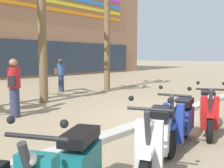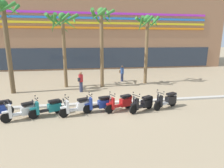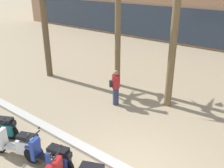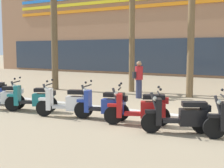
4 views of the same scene
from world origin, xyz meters
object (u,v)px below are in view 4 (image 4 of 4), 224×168
Objects in this scene: scooter_teal_mid_front at (35,99)px; scooter_black_mid_rear at (182,116)px; scooter_red_mid_centre at (143,109)px; pedestrian_strolling_near_curb at (139,79)px; scooter_white_last_in_row at (69,102)px; scooter_white_gap_after_mid at (4,97)px; scooter_blue_far_back at (105,105)px.

scooter_black_mid_rear is at bearing -1.80° from scooter_teal_mid_front.
scooter_teal_mid_front is 1.02× the size of scooter_black_mid_rear.
scooter_red_mid_centre is 5.01m from pedestrian_strolling_near_curb.
scooter_white_last_in_row is at bearing -175.27° from scooter_red_mid_centre.
scooter_red_mid_centre is at bearing 1.44° from scooter_teal_mid_front.
scooter_white_gap_after_mid is 2.80m from scooter_white_last_in_row.
scooter_white_last_in_row is 1.23m from scooter_blue_far_back.
scooter_white_last_in_row is at bearing -91.85° from pedestrian_strolling_near_curb.
scooter_blue_far_back and scooter_black_mid_rear have the same top height.
scooter_blue_far_back is at bearing 178.36° from scooter_red_mid_centre.
pedestrian_strolling_near_curb is at bearing 58.35° from scooter_white_gap_after_mid.
scooter_teal_mid_front is at bearing -178.56° from scooter_red_mid_centre.
pedestrian_strolling_near_curb is at bearing 88.15° from scooter_white_last_in_row.
scooter_blue_far_back is at bearing -76.54° from pedestrian_strolling_near_curb.
scooter_white_gap_after_mid is 5.64m from pedestrian_strolling_near_curb.
scooter_white_last_in_row is 1.05× the size of scooter_black_mid_rear.
scooter_white_last_in_row is 1.02× the size of scooter_blue_far_back.
scooter_red_mid_centre is (1.25, -0.04, 0.01)m from scooter_blue_far_back.
scooter_teal_mid_front and scooter_white_last_in_row have the same top height.
scooter_white_gap_after_mid is 0.94× the size of scooter_blue_far_back.
scooter_blue_far_back and scooter_red_mid_centre have the same top height.
pedestrian_strolling_near_curb is at bearing 117.40° from scooter_red_mid_centre.
scooter_white_last_in_row is 0.99× the size of scooter_red_mid_centre.
scooter_blue_far_back is at bearing 173.07° from scooter_black_mid_rear.
scooter_teal_mid_front and scooter_black_mid_rear have the same top height.
scooter_blue_far_back is (4.00, 0.39, 0.01)m from scooter_white_gap_after_mid.
scooter_teal_mid_front and scooter_blue_far_back have the same top height.
scooter_red_mid_centre reaches higher than scooter_white_gap_after_mid.
scooter_teal_mid_front is (1.26, 0.25, -0.00)m from scooter_white_gap_after_mid.
scooter_teal_mid_front is at bearing 176.21° from scooter_white_last_in_row.
scooter_black_mid_rear is (5.21, -0.16, 0.00)m from scooter_teal_mid_front.
scooter_blue_far_back is at bearing 2.84° from scooter_teal_mid_front.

